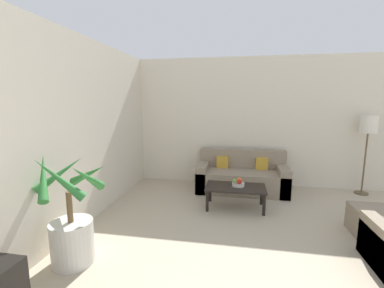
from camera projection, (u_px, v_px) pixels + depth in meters
wall_back at (309, 123)px, 5.25m from camera, size 8.79×0.06×2.70m
wall_left at (30, 143)px, 2.74m from camera, size 0.06×8.01×2.70m
potted_palm at (72, 227)px, 2.82m from camera, size 0.78×0.77×1.27m
sofa_loveseat at (242, 177)px, 5.18m from camera, size 1.77×0.79×0.79m
floor_lamp at (368, 129)px, 4.82m from camera, size 0.30×0.30×1.52m
coffee_table at (235, 189)px, 4.31m from camera, size 0.99×0.54×0.38m
fruit_bowl at (238, 184)px, 4.31m from camera, size 0.21×0.21×0.06m
apple_red at (239, 182)px, 4.25m from camera, size 0.08×0.08×0.08m
apple_green at (235, 181)px, 4.30m from camera, size 0.07×0.07×0.07m
orange_fruit at (239, 180)px, 4.33m from camera, size 0.08×0.08×0.08m
ottoman at (377, 222)px, 3.42m from camera, size 0.60×0.51×0.38m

